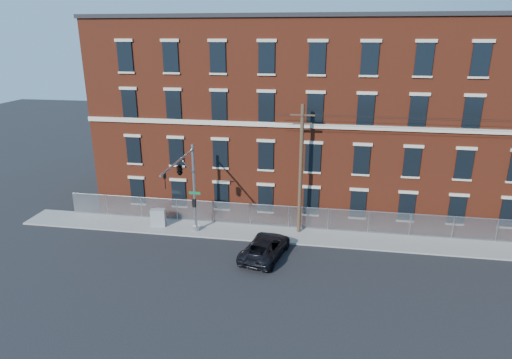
{
  "coord_description": "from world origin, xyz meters",
  "views": [
    {
      "loc": [
        3.74,
        -25.46,
        14.77
      ],
      "look_at": [
        -1.13,
        4.0,
        4.79
      ],
      "focal_mm": 30.34,
      "sensor_mm": 36.0,
      "label": 1
    }
  ],
  "objects_px": {
    "utility_pole_near": "(301,168)",
    "utility_cabinet": "(158,218)",
    "pickup_truck": "(265,247)",
    "traffic_signal_mast": "(183,176)"
  },
  "relations": [
    {
      "from": "traffic_signal_mast",
      "to": "pickup_truck",
      "type": "bearing_deg",
      "value": -7.47
    },
    {
      "from": "pickup_truck",
      "to": "utility_pole_near",
      "type": "bearing_deg",
      "value": -103.71
    },
    {
      "from": "utility_pole_near",
      "to": "utility_cabinet",
      "type": "relative_size",
      "value": 7.03
    },
    {
      "from": "utility_pole_near",
      "to": "pickup_truck",
      "type": "distance_m",
      "value": 6.56
    },
    {
      "from": "traffic_signal_mast",
      "to": "utility_pole_near",
      "type": "relative_size",
      "value": 0.7
    },
    {
      "from": "utility_pole_near",
      "to": "utility_cabinet",
      "type": "height_order",
      "value": "utility_pole_near"
    },
    {
      "from": "utility_pole_near",
      "to": "utility_cabinet",
      "type": "distance_m",
      "value": 12.15
    },
    {
      "from": "pickup_truck",
      "to": "traffic_signal_mast",
      "type": "bearing_deg",
      "value": 4.8
    },
    {
      "from": "traffic_signal_mast",
      "to": "pickup_truck",
      "type": "distance_m",
      "value": 7.6
    },
    {
      "from": "utility_pole_near",
      "to": "pickup_truck",
      "type": "bearing_deg",
      "value": -115.98
    }
  ]
}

